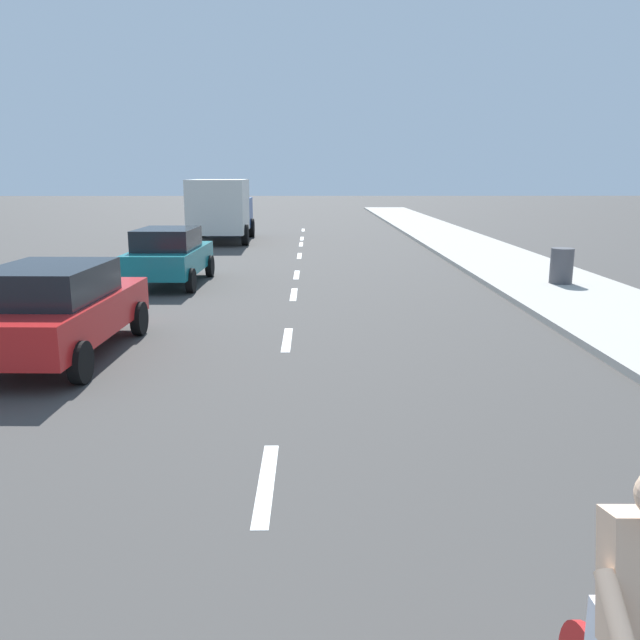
{
  "coord_description": "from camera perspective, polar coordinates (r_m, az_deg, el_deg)",
  "views": [
    {
      "loc": [
        0.46,
        2.21,
        2.99
      ],
      "look_at": [
        0.57,
        10.71,
        1.1
      ],
      "focal_mm": 36.64,
      "sensor_mm": 36.0,
      "label": 1
    }
  ],
  "objects": [
    {
      "name": "delivery_truck",
      "position": [
        30.59,
        -8.62,
        9.62
      ],
      "size": [
        2.78,
        6.29,
        2.8
      ],
      "rotation": [
        0.0,
        0.0,
        0.02
      ],
      "color": "#23478C",
      "rests_on": "ground"
    },
    {
      "name": "lane_stripe_8",
      "position": [
        31.67,
        -1.59,
        7.13
      ],
      "size": [
        0.16,
        1.8,
        0.01
      ],
      "primitive_type": "cube",
      "color": "white",
      "rests_on": "ground"
    },
    {
      "name": "lane_stripe_7",
      "position": [
        29.06,
        -1.66,
        6.64
      ],
      "size": [
        0.16,
        1.8,
        0.01
      ],
      "primitive_type": "cube",
      "color": "white",
      "rests_on": "ground"
    },
    {
      "name": "ground_plane",
      "position": [
        18.05,
        -2.2,
        2.99
      ],
      "size": [
        160.0,
        160.0,
        0.0
      ],
      "primitive_type": "plane",
      "color": "#423F3D"
    },
    {
      "name": "parked_car_red",
      "position": [
        11.68,
        -22.12,
        0.99
      ],
      "size": [
        2.13,
        4.45,
        1.57
      ],
      "rotation": [
        0.0,
        0.0,
        -0.03
      ],
      "color": "red",
      "rests_on": "ground"
    },
    {
      "name": "lane_stripe_6",
      "position": [
        24.83,
        -1.81,
        5.63
      ],
      "size": [
        0.16,
        1.8,
        0.01
      ],
      "primitive_type": "cube",
      "color": "white",
      "rests_on": "ground"
    },
    {
      "name": "sidewalk_strip",
      "position": [
        21.07,
        17.53,
        3.99
      ],
      "size": [
        3.6,
        80.0,
        0.14
      ],
      "primitive_type": "cube",
      "color": "#B2ADA3",
      "rests_on": "ground"
    },
    {
      "name": "trash_bin_far",
      "position": [
        18.73,
        20.35,
        4.46
      ],
      "size": [
        0.6,
        0.6,
        0.94
      ],
      "primitive_type": "cylinder",
      "color": "#47474C",
      "rests_on": "sidewalk_strip"
    },
    {
      "name": "lane_stripe_2",
      "position": [
        6.71,
        -4.71,
        -13.94
      ],
      "size": [
        0.16,
        1.8,
        0.01
      ],
      "primitive_type": "cube",
      "color": "white",
      "rests_on": "ground"
    },
    {
      "name": "lane_stripe_4",
      "position": [
        16.75,
        -2.31,
        2.26
      ],
      "size": [
        0.16,
        1.8,
        0.01
      ],
      "primitive_type": "cube",
      "color": "white",
      "rests_on": "ground"
    },
    {
      "name": "lane_stripe_3",
      "position": [
        12.15,
        -2.88,
        -1.71
      ],
      "size": [
        0.16,
        1.8,
        0.01
      ],
      "primitive_type": "cube",
      "color": "white",
      "rests_on": "ground"
    },
    {
      "name": "parked_car_teal",
      "position": [
        18.66,
        -13.03,
        5.59
      ],
      "size": [
        1.98,
        4.12,
        1.57
      ],
      "rotation": [
        0.0,
        0.0,
        -0.03
      ],
      "color": "#14727A",
      "rests_on": "ground"
    },
    {
      "name": "lane_stripe_5",
      "position": [
        20.07,
        -2.05,
        3.97
      ],
      "size": [
        0.16,
        1.8,
        0.01
      ],
      "primitive_type": "cube",
      "color": "white",
      "rests_on": "ground"
    },
    {
      "name": "lane_stripe_9",
      "position": [
        36.64,
        -1.48,
        7.86
      ],
      "size": [
        0.16,
        1.8,
        0.01
      ],
      "primitive_type": "cube",
      "color": "white",
      "rests_on": "ground"
    }
  ]
}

